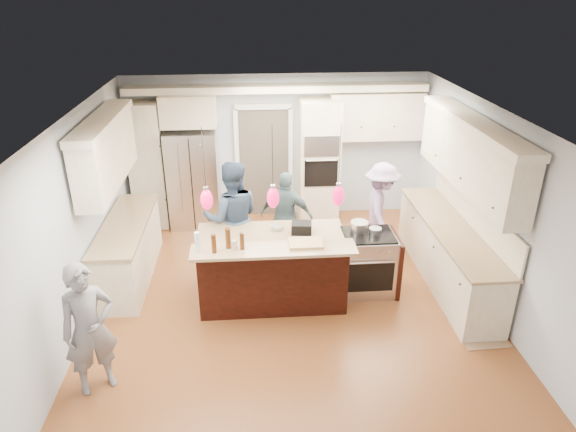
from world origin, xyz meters
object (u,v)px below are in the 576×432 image
object	(u,v)px
island_range	(368,262)
person_bar_end	(89,329)
refrigerator	(194,179)
person_far_left	(232,218)
kitchen_island	(272,267)

from	to	relation	value
island_range	person_bar_end	world-z (taller)	person_bar_end
island_range	refrigerator	bearing A→B (deg)	137.41
refrigerator	person_bar_end	distance (m)	4.30
island_range	person_far_left	size ratio (longest dim) A/B	0.51
refrigerator	kitchen_island	world-z (taller)	refrigerator
island_range	kitchen_island	bearing A→B (deg)	-176.90
kitchen_island	person_bar_end	distance (m)	2.66
kitchen_island	island_range	size ratio (longest dim) A/B	2.28
refrigerator	kitchen_island	distance (m)	2.91
person_bar_end	island_range	bearing A→B (deg)	-2.60
kitchen_island	person_bar_end	xyz separation A→B (m)	(-2.05, -1.67, 0.30)
kitchen_island	person_bar_end	size ratio (longest dim) A/B	1.33
kitchen_island	person_bar_end	bearing A→B (deg)	-140.87
refrigerator	person_bar_end	bearing A→B (deg)	-100.04
refrigerator	island_range	bearing A→B (deg)	-42.59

